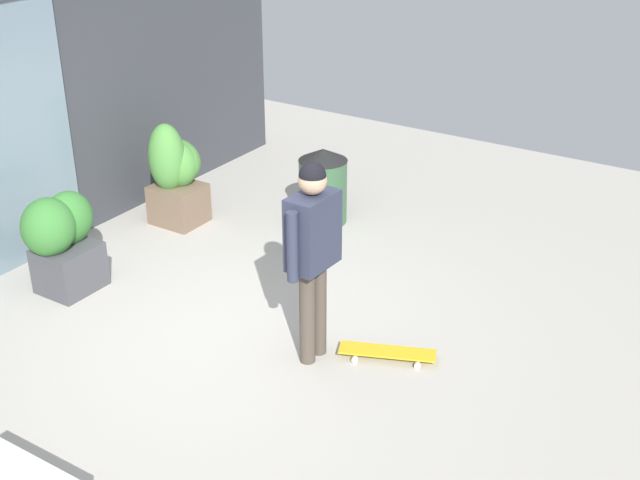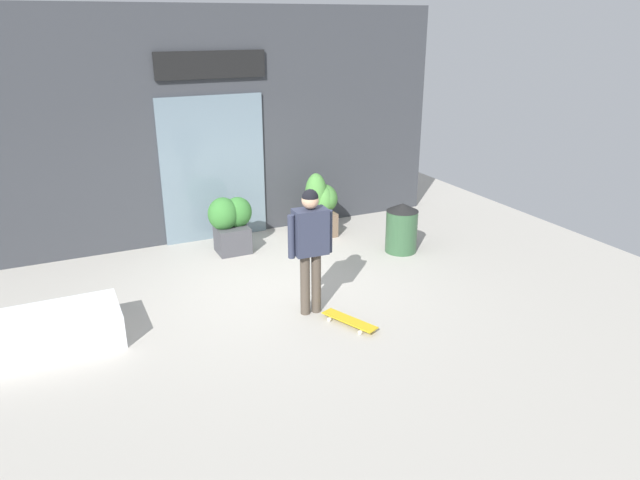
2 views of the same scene
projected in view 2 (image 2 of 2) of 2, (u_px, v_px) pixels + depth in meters
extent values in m
plane|color=#B2ADA3|center=(278.00, 292.00, 8.61)|extent=(12.00, 12.00, 0.00)
cube|color=#383A3F|center=(217.00, 126.00, 10.24)|extent=(8.48, 0.25, 4.00)
cube|color=slate|center=(214.00, 169.00, 10.32)|extent=(1.86, 0.06, 2.55)
cube|color=black|center=(211.00, 65.00, 9.71)|extent=(1.88, 0.05, 0.45)
cylinder|color=#4C4238|center=(316.00, 282.00, 7.88)|extent=(0.13, 0.13, 0.86)
cylinder|color=#4C4238|center=(305.00, 284.00, 7.82)|extent=(0.13, 0.13, 0.86)
cube|color=#2D3347|center=(310.00, 232.00, 7.59)|extent=(0.45, 0.28, 0.61)
cylinder|color=#2D3347|center=(329.00, 231.00, 7.70)|extent=(0.09, 0.09, 0.58)
cylinder|color=#2D3347|center=(291.00, 237.00, 7.51)|extent=(0.09, 0.09, 0.58)
sphere|color=tan|center=(310.00, 200.00, 7.44)|extent=(0.22, 0.22, 0.22)
sphere|color=black|center=(310.00, 197.00, 7.43)|extent=(0.21, 0.21, 0.21)
cube|color=gold|center=(349.00, 320.00, 7.65)|extent=(0.48, 0.82, 0.02)
cylinder|color=silver|center=(370.00, 327.00, 7.57)|extent=(0.05, 0.06, 0.05)
cylinder|color=silver|center=(360.00, 332.00, 7.43)|extent=(0.05, 0.06, 0.05)
cylinder|color=silver|center=(339.00, 314.00, 7.89)|extent=(0.05, 0.06, 0.05)
cylinder|color=silver|center=(329.00, 319.00, 7.75)|extent=(0.05, 0.06, 0.05)
cube|color=brown|center=(320.00, 223.00, 10.82)|extent=(0.48, 0.54, 0.44)
ellipsoid|color=#4C8C3D|center=(323.00, 200.00, 10.71)|extent=(0.38, 0.43, 0.52)
ellipsoid|color=#4C8C3D|center=(323.00, 198.00, 10.79)|extent=(0.51, 0.58, 0.52)
ellipsoid|color=#4C8C3D|center=(316.00, 194.00, 10.67)|extent=(0.40, 0.42, 0.77)
cube|color=#47474C|center=(233.00, 240.00, 10.01)|extent=(0.54, 0.49, 0.45)
ellipsoid|color=#387A33|center=(223.00, 214.00, 9.84)|extent=(0.51, 0.48, 0.56)
ellipsoid|color=#387A33|center=(237.00, 212.00, 9.97)|extent=(0.50, 0.40, 0.53)
cylinder|color=#335938|center=(401.00, 231.00, 9.99)|extent=(0.54, 0.54, 0.73)
cone|color=black|center=(403.00, 207.00, 9.84)|extent=(0.55, 0.55, 0.13)
cube|color=white|center=(48.00, 331.00, 7.09)|extent=(1.69, 0.90, 0.42)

